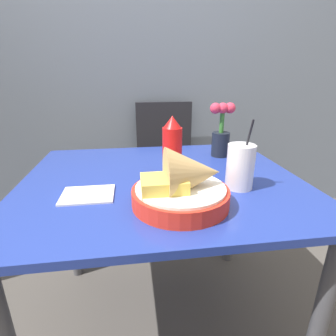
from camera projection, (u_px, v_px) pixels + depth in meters
ground_plane at (163, 320)px, 1.23m from camera, size 12.00×12.00×0.00m
wall_window at (142, 40)px, 1.78m from camera, size 7.00×0.06×2.60m
dining_table at (162, 201)px, 1.02m from camera, size 1.02×0.87×0.72m
chair_far_window at (166, 155)px, 1.87m from camera, size 0.40×0.40×0.90m
food_basket at (185, 185)px, 0.76m from camera, size 0.29×0.29×0.18m
ketchup_bottle at (172, 148)px, 0.95m from camera, size 0.07×0.07×0.23m
drink_cup at (240, 168)px, 0.87m from camera, size 0.09×0.09×0.24m
flower_vase at (221, 133)px, 1.20m from camera, size 0.12×0.08×0.24m
napkin at (88, 195)px, 0.83m from camera, size 0.16×0.13×0.01m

